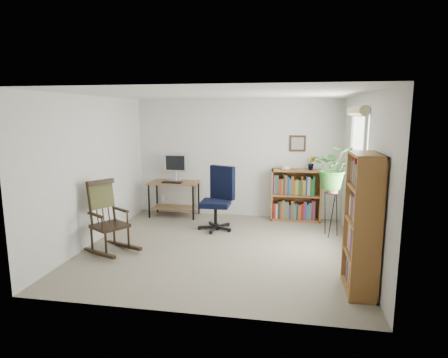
% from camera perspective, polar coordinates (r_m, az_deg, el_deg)
% --- Properties ---
extents(floor, '(4.20, 4.00, 0.00)m').
position_cam_1_polar(floor, '(6.07, -0.66, -10.47)').
color(floor, gray).
rests_on(floor, ground).
extents(ceiling, '(4.20, 4.00, 0.00)m').
position_cam_1_polar(ceiling, '(5.69, -0.71, 12.80)').
color(ceiling, silver).
rests_on(ceiling, ground).
extents(wall_back, '(4.20, 0.00, 2.40)m').
position_cam_1_polar(wall_back, '(7.71, 2.05, 3.14)').
color(wall_back, silver).
rests_on(wall_back, ground).
extents(wall_front, '(4.20, 0.00, 2.40)m').
position_cam_1_polar(wall_front, '(3.85, -6.17, -3.94)').
color(wall_front, silver).
rests_on(wall_front, ground).
extents(wall_left, '(0.00, 4.00, 2.40)m').
position_cam_1_polar(wall_left, '(6.48, -19.27, 1.26)').
color(wall_left, silver).
rests_on(wall_left, ground).
extents(wall_right, '(0.00, 4.00, 2.40)m').
position_cam_1_polar(wall_right, '(5.76, 20.32, 0.16)').
color(wall_right, silver).
rests_on(wall_right, ground).
extents(window, '(0.12, 1.20, 1.50)m').
position_cam_1_polar(window, '(6.02, 19.56, 2.53)').
color(window, silver).
rests_on(window, wall_right).
extents(desk, '(1.01, 0.55, 0.72)m').
position_cam_1_polar(desk, '(7.85, -7.58, -3.04)').
color(desk, olive).
rests_on(desk, floor).
extents(monitor, '(0.46, 0.16, 0.56)m').
position_cam_1_polar(monitor, '(7.86, -7.38, 1.75)').
color(monitor, silver).
rests_on(monitor, desk).
extents(keyboard, '(0.40, 0.15, 0.02)m').
position_cam_1_polar(keyboard, '(7.66, -7.91, -0.51)').
color(keyboard, black).
rests_on(keyboard, desk).
extents(office_chair, '(0.84, 0.84, 1.18)m').
position_cam_1_polar(office_chair, '(6.83, -1.31, -2.96)').
color(office_chair, black).
rests_on(office_chair, floor).
extents(rocking_chair, '(1.14, 1.02, 1.13)m').
position_cam_1_polar(rocking_chair, '(6.02, -17.08, -5.44)').
color(rocking_chair, black).
rests_on(rocking_chair, floor).
extents(low_bookshelf, '(0.97, 0.32, 1.03)m').
position_cam_1_polar(low_bookshelf, '(7.58, 10.91, -2.43)').
color(low_bookshelf, '#986331').
rests_on(low_bookshelf, floor).
extents(tall_bookshelf, '(0.31, 0.73, 1.67)m').
position_cam_1_polar(tall_bookshelf, '(4.73, 20.29, -6.41)').
color(tall_bookshelf, '#986331').
rests_on(tall_bookshelf, floor).
extents(plant_stand, '(0.25, 0.25, 0.90)m').
position_cam_1_polar(plant_stand, '(6.77, 16.04, -4.68)').
color(plant_stand, black).
rests_on(plant_stand, floor).
extents(spider_plant, '(1.69, 1.88, 1.46)m').
position_cam_1_polar(spider_plant, '(6.58, 16.51, 4.77)').
color(spider_plant, '#2D6523').
rests_on(spider_plant, plant_stand).
extents(potted_plant_small, '(0.13, 0.24, 0.11)m').
position_cam_1_polar(potted_plant_small, '(7.50, 13.19, 1.76)').
color(potted_plant_small, '#2D6523').
rests_on(potted_plant_small, low_bookshelf).
extents(framed_picture, '(0.32, 0.04, 0.32)m').
position_cam_1_polar(framed_picture, '(7.58, 11.14, 5.33)').
color(framed_picture, black).
rests_on(framed_picture, wall_back).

